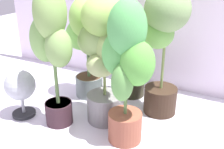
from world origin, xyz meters
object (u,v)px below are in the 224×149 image
(potted_plant_front_left, at_px, (52,43))
(floor_fan, at_px, (20,87))
(potted_plant_back_right, at_px, (163,38))
(potted_plant_back_center, at_px, (133,55))
(potted_plant_center, at_px, (104,50))
(potted_plant_back_left, at_px, (88,37))
(potted_plant_front_right, at_px, (127,65))

(potted_plant_front_left, xyz_separation_m, floor_fan, (-0.30, -0.05, -0.38))
(potted_plant_back_right, relative_size, potted_plant_back_center, 1.47)
(potted_plant_center, bearing_deg, potted_plant_back_right, 43.84)
(potted_plant_front_left, xyz_separation_m, potted_plant_back_left, (-0.03, 0.49, -0.09))
(potted_plant_center, height_order, floor_fan, potted_plant_center)
(potted_plant_back_right, xyz_separation_m, potted_plant_front_left, (-0.62, -0.50, 0.01))
(potted_plant_back_right, xyz_separation_m, potted_plant_center, (-0.32, -0.31, -0.05))
(potted_plant_front_right, bearing_deg, potted_plant_center, 147.31)
(potted_plant_front_left, distance_m, potted_plant_front_right, 0.55)
(potted_plant_front_left, bearing_deg, potted_plant_center, 32.81)
(potted_plant_front_left, xyz_separation_m, potted_plant_front_right, (0.54, 0.03, -0.08))
(potted_plant_back_left, relative_size, potted_plant_center, 0.94)
(potted_plant_front_right, relative_size, potted_plant_center, 1.01)
(potted_plant_front_left, bearing_deg, potted_plant_back_center, 64.51)
(potted_plant_center, bearing_deg, potted_plant_back_center, 87.28)
(potted_plant_front_left, distance_m, potted_plant_back_left, 0.50)
(potted_plant_front_right, xyz_separation_m, potted_plant_center, (-0.25, 0.16, 0.01))
(potted_plant_back_center, relative_size, potted_plant_center, 0.71)
(potted_plant_back_left, xyz_separation_m, potted_plant_center, (0.32, -0.30, 0.02))
(floor_fan, bearing_deg, potted_plant_back_left, -151.72)
(potted_plant_back_right, relative_size, potted_plant_front_left, 0.97)
(potted_plant_front_left, distance_m, potted_plant_center, 0.36)
(potted_plant_center, xyz_separation_m, floor_fan, (-0.60, -0.24, -0.31))
(potted_plant_back_left, xyz_separation_m, floor_fan, (-0.28, -0.54, -0.29))
(potted_plant_back_right, distance_m, potted_plant_back_center, 0.42)
(potted_plant_back_center, bearing_deg, potted_plant_back_right, -28.62)
(potted_plant_front_left, height_order, potted_plant_back_left, potted_plant_front_left)
(potted_plant_back_center, xyz_separation_m, potted_plant_center, (-0.02, -0.48, 0.18))
(potted_plant_front_left, relative_size, potted_plant_back_left, 1.15)
(potted_plant_back_right, bearing_deg, potted_plant_front_left, -140.99)
(potted_plant_back_right, xyz_separation_m, potted_plant_back_center, (-0.30, 0.16, -0.23))
(potted_plant_back_center, distance_m, potted_plant_center, 0.51)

